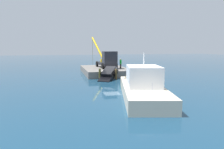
{
  "coord_description": "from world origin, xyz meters",
  "views": [
    {
      "loc": [
        27.98,
        -7.51,
        4.58
      ],
      "look_at": [
        0.89,
        -0.22,
        0.63
      ],
      "focal_mm": 30.45,
      "sensor_mm": 36.0,
      "label": 1
    }
  ],
  "objects": [
    {
      "name": "salvaged_car",
      "position": [
        1.32,
        -0.86,
        0.73
      ],
      "size": [
        4.8,
        3.92,
        2.52
      ],
      "color": "black",
      "rests_on": "ground"
    },
    {
      "name": "dock_worker",
      "position": [
        -3.29,
        2.45,
        1.91
      ],
      "size": [
        0.34,
        0.34,
        1.68
      ],
      "color": "#2F2F2F",
      "rests_on": "dock"
    },
    {
      "name": "moored_yacht",
      "position": [
        10.13,
        0.23,
        0.48
      ],
      "size": [
        13.07,
        6.68,
        5.71
      ],
      "color": "beige",
      "rests_on": "ground"
    },
    {
      "name": "dock",
      "position": [
        -5.21,
        0.0,
        0.53
      ],
      "size": [
        11.66,
        7.44,
        1.06
      ],
      "primitive_type": "cube",
      "color": "slate",
      "rests_on": "ground"
    },
    {
      "name": "piling_far",
      "position": [
        1.53,
        2.83,
        1.04
      ],
      "size": [
        0.3,
        0.3,
        2.09
      ],
      "primitive_type": "cylinder",
      "color": "brown",
      "rests_on": "ground"
    },
    {
      "name": "ground",
      "position": [
        0.0,
        0.0,
        0.0
      ],
      "size": [
        200.0,
        200.0,
        0.0
      ],
      "primitive_type": "plane",
      "color": "navy"
    },
    {
      "name": "crane_truck",
      "position": [
        -4.45,
        0.33,
        2.48
      ],
      "size": [
        9.46,
        3.08,
        5.74
      ],
      "color": "black",
      "rests_on": "dock"
    },
    {
      "name": "piling_near",
      "position": [
        1.26,
        -2.15,
        0.81
      ],
      "size": [
        0.31,
        0.31,
        1.62
      ],
      "primitive_type": "cylinder",
      "color": "brown",
      "rests_on": "ground"
    },
    {
      "name": "piling_mid",
      "position": [
        1.55,
        0.22,
        0.76
      ],
      "size": [
        0.29,
        0.29,
        1.51
      ],
      "primitive_type": "cylinder",
      "color": "brown",
      "rests_on": "ground"
    }
  ]
}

